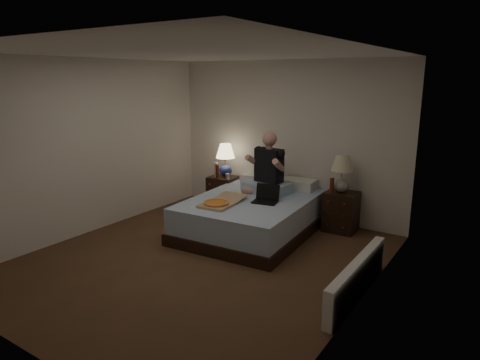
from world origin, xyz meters
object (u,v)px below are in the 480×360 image
Objects in this scene: beer_bottle_left at (217,171)px; radiator at (357,278)px; beer_bottle_right at (332,186)px; person at (267,163)px; laptop at (265,194)px; lamp_right at (342,173)px; water_bottle at (216,170)px; nightstand_left at (223,193)px; soda_can at (227,177)px; pizza_box at (216,204)px; lamp_left at (225,160)px; nightstand_right at (341,212)px; bed at (252,215)px.

radiator is at bearing -27.97° from beer_bottle_left.
radiator is (0.96, -1.65, -0.51)m from beer_bottle_right.
laptop is (0.24, -0.46, -0.35)m from person.
lamp_right reaches higher than water_bottle.
radiator is at bearing -36.12° from nightstand_left.
person is (1.14, -0.26, 0.29)m from water_bottle.
beer_bottle_left is 1.13m from person.
nightstand_left is at bearing 137.97° from laptop.
soda_can is 1.36m from pizza_box.
water_bottle reaches higher than pizza_box.
lamp_left is 2.43× the size of beer_bottle_left.
nightstand_left is 5.75× the size of soda_can.
beer_bottle_right is at bearing -128.58° from nightstand_right.
laptop is (-0.79, -0.88, 0.35)m from nightstand_right.
lamp_right is 2.43× the size of beer_bottle_right.
person is at bearing -12.68° from water_bottle.
nightstand_left is 1.69× the size of laptop.
water_bottle is 1.09× the size of beer_bottle_left.
person is (-1.03, -0.42, 0.69)m from nightstand_right.
nightstand_right is 2.22m from water_bottle.
person reaches higher than nightstand_left.
laptop is (1.38, -0.72, -0.06)m from water_bottle.
beer_bottle_right is 1.01m from laptop.
lamp_right reaches higher than beer_bottle_left.
lamp_right reaches higher than beer_bottle_right.
person is at bearing -13.35° from soda_can.
water_bottle is at bearing 151.69° from radiator.
radiator is (2.95, -1.57, -0.49)m from beer_bottle_left.
lamp_right is at bearing -3.43° from nightstand_left.
water_bottle is (-0.10, -0.14, -0.16)m from lamp_left.
beer_bottle_left is (-0.20, -0.01, 0.06)m from soda_can.
lamp_right is at bearing 33.57° from bed.
pizza_box is 2.16m from radiator.
person is (0.87, -0.21, 0.36)m from soda_can.
soda_can is 3.20m from radiator.
nightstand_right is at bearing 44.14° from pizza_box.
beer_bottle_right reaches higher than radiator.
laptop is at bearing 150.99° from radiator.
water_bottle is 0.09m from beer_bottle_left.
lamp_left reaches higher than beer_bottle_left.
beer_bottle_left is 0.68× the size of laptop.
beer_bottle_left is (0.07, -0.06, -0.01)m from water_bottle.
beer_bottle_right is at bearing 0.64° from water_bottle.
bed is at bearing 152.21° from radiator.
nightstand_left is 0.40m from soda_can.
soda_can is at bearing 150.18° from radiator.
lamp_left reaches higher than soda_can.
pizza_box is (-1.14, -1.26, -0.14)m from beer_bottle_right.
lamp_left is 0.26m from beer_bottle_left.
water_bottle is 1.56m from laptop.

